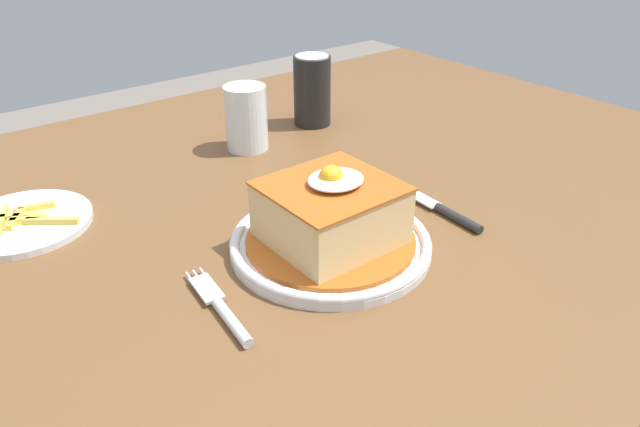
# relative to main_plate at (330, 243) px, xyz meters

# --- Properties ---
(dining_table) EXTENTS (1.49, 1.00, 0.76)m
(dining_table) POSITION_rel_main_plate_xyz_m (0.03, 0.14, -0.10)
(dining_table) COLOR brown
(dining_table) RESTS_ON ground_plane
(main_plate) EXTENTS (0.24, 0.24, 0.02)m
(main_plate) POSITION_rel_main_plate_xyz_m (0.00, 0.00, 0.00)
(main_plate) COLOR white
(main_plate) RESTS_ON dining_table
(sandwich_meal) EXTENTS (0.20, 0.20, 0.10)m
(sandwich_meal) POSITION_rel_main_plate_xyz_m (0.00, -0.00, 0.04)
(sandwich_meal) COLOR #B75B1E
(sandwich_meal) RESTS_ON main_plate
(fork) EXTENTS (0.03, 0.14, 0.01)m
(fork) POSITION_rel_main_plate_xyz_m (-0.16, -0.03, -0.00)
(fork) COLOR silver
(fork) RESTS_ON dining_table
(knife) EXTENTS (0.02, 0.17, 0.01)m
(knife) POSITION_rel_main_plate_xyz_m (0.17, -0.03, -0.00)
(knife) COLOR #262628
(knife) RESTS_ON dining_table
(soda_can) EXTENTS (0.07, 0.07, 0.12)m
(soda_can) POSITION_rel_main_plate_xyz_m (0.24, 0.35, 0.05)
(soda_can) COLOR black
(soda_can) RESTS_ON dining_table
(drinking_glass) EXTENTS (0.07, 0.07, 0.10)m
(drinking_glass) POSITION_rel_main_plate_xyz_m (0.09, 0.32, 0.04)
(drinking_glass) COLOR silver
(drinking_glass) RESTS_ON dining_table
(side_plate_fries) EXTENTS (0.17, 0.17, 0.02)m
(side_plate_fries) POSITION_rel_main_plate_xyz_m (-0.27, 0.29, -0.00)
(side_plate_fries) COLOR white
(side_plate_fries) RESTS_ON dining_table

